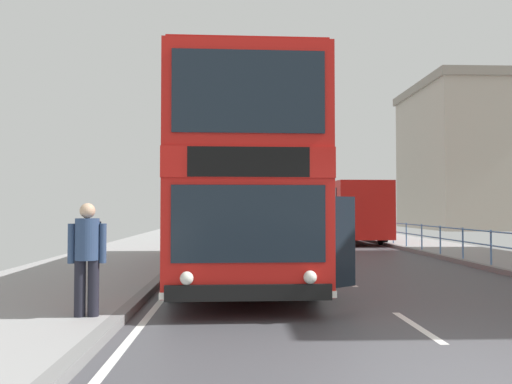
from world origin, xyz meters
TOP-DOWN VIEW (x-y plane):
  - double_decker_bus_main at (-2.52, 8.65)m, footprint 3.51×11.70m
  - background_bus_far_lane at (3.01, 22.65)m, footprint 2.83×10.15m
  - pedestrian_railing_far_kerb at (4.45, 10.27)m, footprint 0.05×26.93m
  - pedestrian_with_backpack at (-4.73, 2.84)m, footprint 0.55×0.55m
  - background_building_00 at (18.10, 39.26)m, footprint 10.73×12.29m

SIDE VIEW (x-z plane):
  - pedestrian_railing_far_kerb at x=4.45m, z-range 0.31..1.27m
  - pedestrian_with_backpack at x=-4.73m, z-range 0.27..1.90m
  - background_bus_far_lane at x=3.01m, z-range 0.14..3.08m
  - double_decker_bus_main at x=-2.52m, z-range 0.11..4.43m
  - background_building_00 at x=18.10m, z-range 0.03..12.39m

